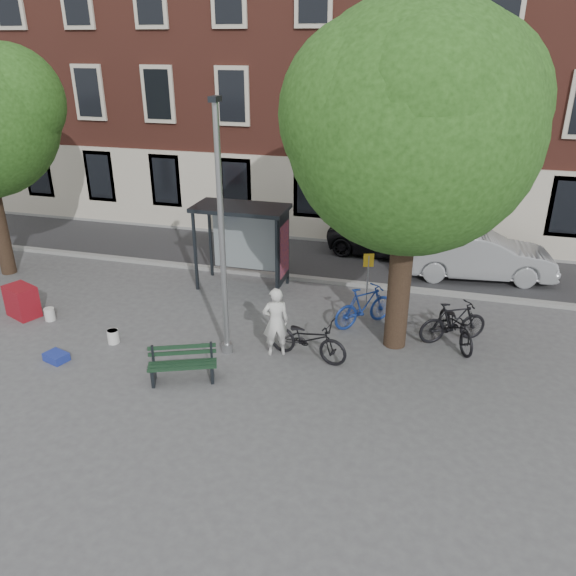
% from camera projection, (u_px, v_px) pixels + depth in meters
% --- Properties ---
extents(ground, '(90.00, 90.00, 0.00)m').
position_uv_depth(ground, '(228.00, 352.00, 14.09)').
color(ground, '#4C4C4F').
rests_on(ground, ground).
extents(road, '(40.00, 4.00, 0.01)m').
position_uv_depth(road, '(297.00, 257.00, 20.26)').
color(road, '#28282B').
rests_on(road, ground).
extents(curb_near, '(40.00, 0.25, 0.12)m').
position_uv_depth(curb_near, '(282.00, 276.00, 18.47)').
color(curb_near, gray).
rests_on(curb_near, ground).
extents(curb_far, '(40.00, 0.25, 0.12)m').
position_uv_depth(curb_far, '(310.00, 238.00, 22.00)').
color(curb_far, gray).
rests_on(curb_far, ground).
extents(building_row, '(30.00, 8.00, 14.00)m').
position_uv_depth(building_row, '(335.00, 45.00, 22.74)').
color(building_row, brown).
rests_on(building_row, ground).
extents(lamppost, '(0.28, 0.35, 6.11)m').
position_uv_depth(lamppost, '(222.00, 247.00, 12.96)').
color(lamppost, '#9EA0A3').
rests_on(lamppost, ground).
extents(tree_right, '(5.76, 5.60, 8.20)m').
position_uv_depth(tree_right, '(414.00, 119.00, 12.07)').
color(tree_right, black).
rests_on(tree_right, ground).
extents(bus_shelter, '(2.85, 1.45, 2.62)m').
position_uv_depth(bus_shelter, '(255.00, 229.00, 17.08)').
color(bus_shelter, '#1E2328').
rests_on(bus_shelter, ground).
extents(painter, '(0.76, 0.65, 1.78)m').
position_uv_depth(painter, '(276.00, 322.00, 13.65)').
color(painter, silver).
rests_on(painter, ground).
extents(bench, '(1.61, 1.03, 0.79)m').
position_uv_depth(bench, '(183.00, 366.00, 12.79)').
color(bench, '#1E2328').
rests_on(bench, ground).
extents(bike_a, '(2.18, 1.16, 1.09)m').
position_uv_depth(bike_a, '(307.00, 338.00, 13.59)').
color(bike_a, black).
rests_on(bike_a, ground).
extents(bike_b, '(1.73, 1.73, 1.15)m').
position_uv_depth(bike_b, '(364.00, 306.00, 15.19)').
color(bike_b, navy).
rests_on(bike_b, ground).
extents(bike_c, '(1.42, 2.06, 1.03)m').
position_uv_depth(bike_c, '(456.00, 326.00, 14.27)').
color(bike_c, black).
rests_on(bike_c, ground).
extents(bike_d, '(1.87, 1.32, 1.11)m').
position_uv_depth(bike_d, '(453.00, 322.00, 14.37)').
color(bike_d, black).
rests_on(bike_d, ground).
extents(car_dark, '(4.84, 2.66, 1.29)m').
position_uv_depth(car_dark, '(393.00, 237.00, 20.29)').
color(car_dark, black).
rests_on(car_dark, ground).
extents(car_silver, '(4.92, 2.22, 1.57)m').
position_uv_depth(car_silver, '(478.00, 255.00, 18.26)').
color(car_silver, '#A1A3A8').
rests_on(car_silver, ground).
extents(red_stand, '(1.06, 0.90, 0.90)m').
position_uv_depth(red_stand, '(22.00, 301.00, 15.76)').
color(red_stand, maroon).
rests_on(red_stand, ground).
extents(blue_crate, '(0.64, 0.55, 0.20)m').
position_uv_depth(blue_crate, '(56.00, 357.00, 13.66)').
color(blue_crate, navy).
rests_on(blue_crate, ground).
extents(bucket_a, '(0.36, 0.36, 0.36)m').
position_uv_depth(bucket_a, '(113.00, 336.00, 14.44)').
color(bucket_a, white).
rests_on(bucket_a, ground).
extents(bucket_b, '(0.30, 0.30, 0.36)m').
position_uv_depth(bucket_b, '(50.00, 314.00, 15.61)').
color(bucket_b, silver).
rests_on(bucket_b, ground).
extents(bucket_c, '(0.32, 0.32, 0.36)m').
position_uv_depth(bucket_c, '(113.00, 337.00, 14.43)').
color(bucket_c, silver).
rests_on(bucket_c, ground).
extents(notice_sign, '(0.29, 0.12, 1.71)m').
position_uv_depth(notice_sign, '(368.00, 271.00, 15.85)').
color(notice_sign, '#9EA0A3').
rests_on(notice_sign, ground).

